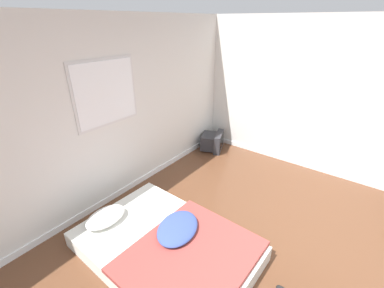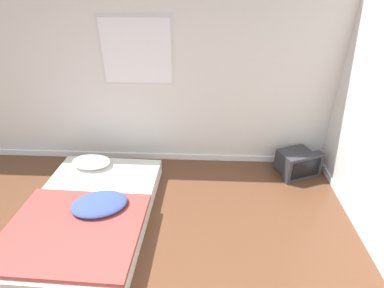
{
  "view_description": "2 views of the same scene",
  "coord_description": "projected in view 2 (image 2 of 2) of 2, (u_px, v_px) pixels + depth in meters",
  "views": [
    {
      "loc": [
        -1.99,
        -0.09,
        2.5
      ],
      "look_at": [
        0.85,
        2.07,
        0.77
      ],
      "focal_mm": 24.0,
      "sensor_mm": 36.0,
      "label": 1
    },
    {
      "loc": [
        0.88,
        -1.05,
        2.54
      ],
      "look_at": [
        0.74,
        1.84,
        0.85
      ],
      "focal_mm": 28.0,
      "sensor_mm": 36.0,
      "label": 2
    }
  ],
  "objects": [
    {
      "name": "crt_tv",
      "position": [
        297.0,
        163.0,
        4.22
      ],
      "size": [
        0.62,
        0.57,
        0.38
      ],
      "color": "#333338",
      "rests_on": "ground_plane"
    },
    {
      "name": "mattress_bed",
      "position": [
        88.0,
        212.0,
        3.44
      ],
      "size": [
        1.44,
        2.06,
        0.35
      ],
      "color": "silver",
      "rests_on": "ground_plane"
    },
    {
      "name": "wall_back",
      "position": [
        141.0,
        77.0,
        4.04
      ],
      "size": [
        7.65,
        0.08,
        2.6
      ],
      "color": "silver",
      "rests_on": "ground_plane"
    }
  ]
}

